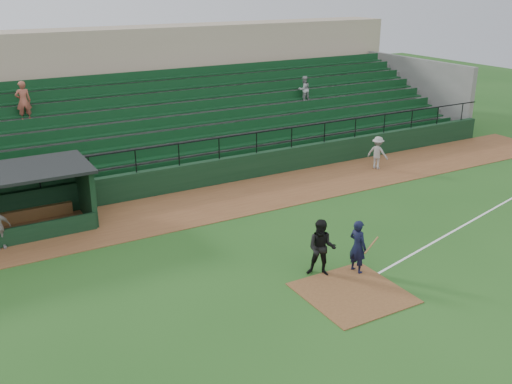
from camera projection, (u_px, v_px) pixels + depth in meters
ground at (333, 279)px, 18.61m from camera, size 90.00×90.00×0.00m
warning_track at (222, 201)px, 25.12m from camera, size 40.00×4.00×0.03m
home_plate_dirt at (353, 293)px, 17.79m from camera, size 3.00×3.00×0.03m
foul_line at (475, 219)px, 23.30m from camera, size 17.49×4.44×0.01m
stadium_structure at (151, 113)px, 31.23m from camera, size 38.00×13.08×6.40m
batter_at_plate at (358, 246)px, 18.80m from camera, size 1.06×0.73×1.82m
umpire at (322, 248)px, 18.57m from camera, size 1.18×1.16×1.92m
runner at (378, 153)px, 29.17m from camera, size 1.01×1.23×1.66m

